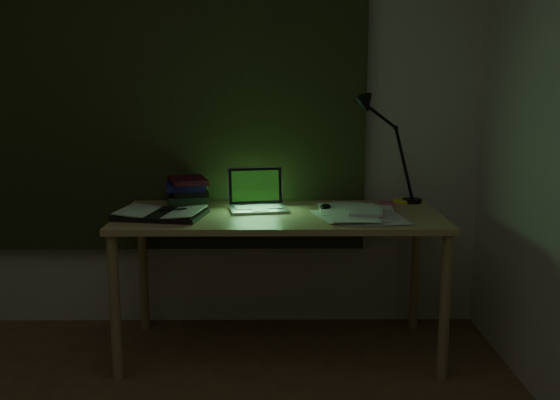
% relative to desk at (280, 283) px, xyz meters
% --- Properties ---
extents(wall_back, '(3.50, 0.00, 2.50)m').
position_rel_desk_xyz_m(wall_back, '(-0.63, 0.43, 0.89)').
color(wall_back, silver).
rests_on(wall_back, ground).
extents(curtain, '(2.20, 0.06, 2.00)m').
position_rel_desk_xyz_m(curtain, '(-0.63, 0.39, 1.09)').
color(curtain, '#2E361B').
rests_on(curtain, wall_back).
extents(desk, '(1.60, 0.70, 0.73)m').
position_rel_desk_xyz_m(desk, '(0.00, 0.00, 0.00)').
color(desk, tan).
rests_on(desk, floor).
extents(laptop, '(0.34, 0.37, 0.21)m').
position_rel_desk_xyz_m(laptop, '(-0.11, 0.07, 0.47)').
color(laptop, silver).
rests_on(laptop, desk).
extents(open_textbook, '(0.45, 0.36, 0.03)m').
position_rel_desk_xyz_m(open_textbook, '(-0.58, -0.08, 0.38)').
color(open_textbook, silver).
rests_on(open_textbook, desk).
extents(book_stack, '(0.23, 0.26, 0.16)m').
position_rel_desk_xyz_m(book_stack, '(-0.48, 0.20, 0.44)').
color(book_stack, silver).
rests_on(book_stack, desk).
extents(loose_papers, '(0.44, 0.45, 0.02)m').
position_rel_desk_xyz_m(loose_papers, '(0.37, -0.02, 0.38)').
color(loose_papers, white).
rests_on(loose_papers, desk).
extents(mouse, '(0.08, 0.10, 0.03)m').
position_rel_desk_xyz_m(mouse, '(0.23, 0.08, 0.38)').
color(mouse, black).
rests_on(mouse, desk).
extents(sticky_yellow, '(0.09, 0.09, 0.02)m').
position_rel_desk_xyz_m(sticky_yellow, '(0.66, 0.28, 0.37)').
color(sticky_yellow, yellow).
rests_on(sticky_yellow, desk).
extents(sticky_pink, '(0.08, 0.08, 0.02)m').
position_rel_desk_xyz_m(sticky_pink, '(0.57, 0.21, 0.37)').
color(sticky_pink, '#D1517A').
rests_on(sticky_pink, desk).
extents(desk_lamp, '(0.38, 0.31, 0.55)m').
position_rel_desk_xyz_m(desk_lamp, '(0.72, 0.28, 0.64)').
color(desk_lamp, black).
rests_on(desk_lamp, desk).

